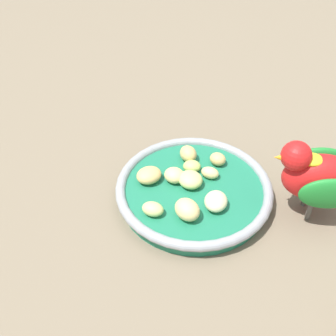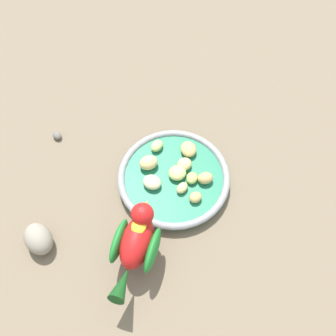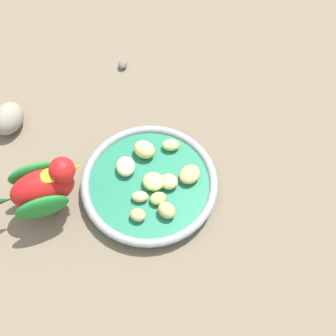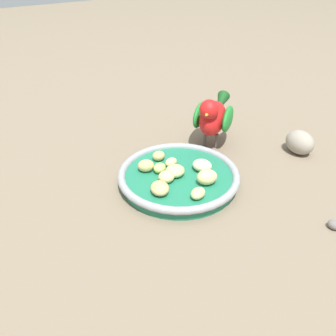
# 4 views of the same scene
# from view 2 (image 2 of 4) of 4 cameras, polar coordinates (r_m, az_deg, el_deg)

# --- Properties ---
(ground_plane) EXTENTS (4.00, 4.00, 0.00)m
(ground_plane) POSITION_cam_2_polar(r_m,az_deg,el_deg) (0.83, 0.93, -1.28)
(ground_plane) COLOR #756651
(feeding_bowl) EXTENTS (0.23, 0.23, 0.03)m
(feeding_bowl) POSITION_cam_2_polar(r_m,az_deg,el_deg) (0.81, 0.82, -1.47)
(feeding_bowl) COLOR #1E7251
(feeding_bowl) RESTS_ON ground_plane
(apple_piece_0) EXTENTS (0.04, 0.04, 0.03)m
(apple_piece_0) POSITION_cam_2_polar(r_m,az_deg,el_deg) (0.81, -2.75, 0.74)
(apple_piece_0) COLOR #E5C67F
(apple_piece_0) RESTS_ON feeding_bowl
(apple_piece_1) EXTENTS (0.03, 0.04, 0.02)m
(apple_piece_1) POSITION_cam_2_polar(r_m,az_deg,el_deg) (0.80, 5.27, -1.43)
(apple_piece_1) COLOR tan
(apple_piece_1) RESTS_ON feeding_bowl
(apple_piece_2) EXTENTS (0.03, 0.04, 0.02)m
(apple_piece_2) POSITION_cam_2_polar(r_m,az_deg,el_deg) (0.80, 1.03, -0.84)
(apple_piece_2) COLOR #C6D17A
(apple_piece_2) RESTS_ON feeding_bowl
(apple_piece_3) EXTENTS (0.05, 0.05, 0.02)m
(apple_piece_3) POSITION_cam_2_polar(r_m,az_deg,el_deg) (0.79, -2.36, -1.88)
(apple_piece_3) COLOR beige
(apple_piece_3) RESTS_ON feeding_bowl
(apple_piece_4) EXTENTS (0.02, 0.03, 0.02)m
(apple_piece_4) POSITION_cam_2_polar(r_m,az_deg,el_deg) (0.78, 3.95, -4.09)
(apple_piece_4) COLOR tan
(apple_piece_4) RESTS_ON feeding_bowl
(apple_piece_5) EXTENTS (0.03, 0.04, 0.02)m
(apple_piece_5) POSITION_cam_2_polar(r_m,az_deg,el_deg) (0.83, -1.86, 2.98)
(apple_piece_5) COLOR #C6D17A
(apple_piece_5) RESTS_ON feeding_bowl
(apple_piece_6) EXTENTS (0.03, 0.03, 0.02)m
(apple_piece_6) POSITION_cam_2_polar(r_m,az_deg,el_deg) (0.79, 2.00, -2.82)
(apple_piece_6) COLOR #E5C67F
(apple_piece_6) RESTS_ON feeding_bowl
(apple_piece_7) EXTENTS (0.03, 0.03, 0.02)m
(apple_piece_7) POSITION_cam_2_polar(r_m,az_deg,el_deg) (0.81, 2.22, 0.68)
(apple_piece_7) COLOR #E5C67F
(apple_piece_7) RESTS_ON feeding_bowl
(apple_piece_8) EXTENTS (0.04, 0.04, 0.02)m
(apple_piece_8) POSITION_cam_2_polar(r_m,az_deg,el_deg) (0.83, 2.89, 2.67)
(apple_piece_8) COLOR tan
(apple_piece_8) RESTS_ON feeding_bowl
(apple_piece_9) EXTENTS (0.03, 0.03, 0.02)m
(apple_piece_9) POSITION_cam_2_polar(r_m,az_deg,el_deg) (0.80, 3.40, -1.42)
(apple_piece_9) COLOR #B2CC66
(apple_piece_9) RESTS_ON feeding_bowl
(parrot) EXTENTS (0.13, 0.15, 0.12)m
(parrot) POSITION_cam_2_polar(r_m,az_deg,el_deg) (0.70, -4.51, -10.41)
(parrot) COLOR #59544C
(parrot) RESTS_ON ground_plane
(rock_large) EXTENTS (0.07, 0.05, 0.05)m
(rock_large) POSITION_cam_2_polar(r_m,az_deg,el_deg) (0.79, -17.78, -9.48)
(rock_large) COLOR gray
(rock_large) RESTS_ON ground_plane
(pebble_0) EXTENTS (0.02, 0.02, 0.01)m
(pebble_0) POSITION_cam_2_polar(r_m,az_deg,el_deg) (0.91, -15.35, 4.41)
(pebble_0) COLOR slate
(pebble_0) RESTS_ON ground_plane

